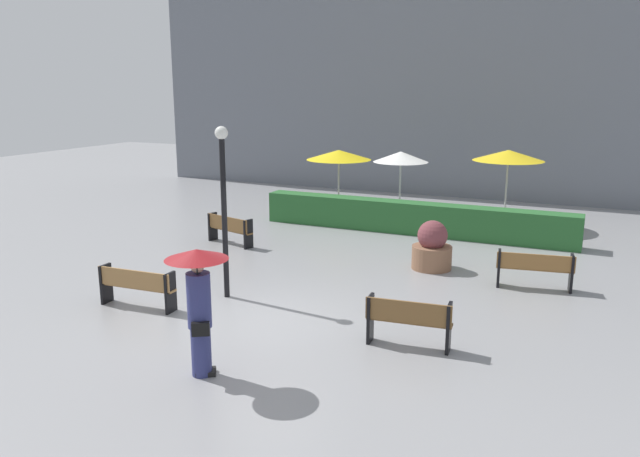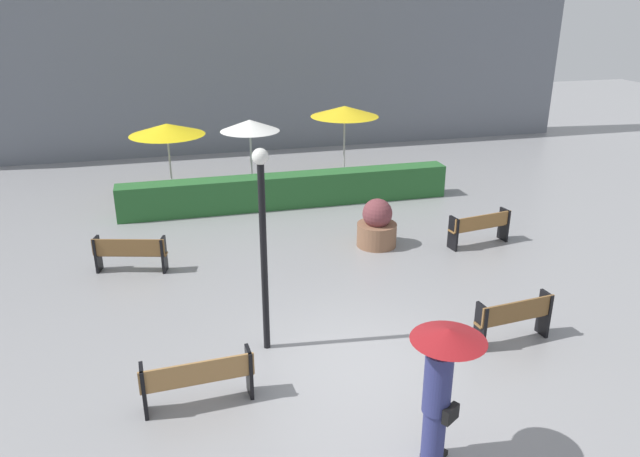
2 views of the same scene
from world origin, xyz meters
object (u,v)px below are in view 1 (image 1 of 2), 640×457
(patio_umbrella_white, at_px, (401,157))
(planter_pot, at_px, (432,248))
(pedestrian_with_umbrella, at_px, (199,294))
(lamp_post, at_px, (224,194))
(patio_umbrella_yellow, at_px, (339,155))
(bench_far_left, at_px, (229,228))
(bench_near_left, at_px, (136,285))
(bench_near_right, at_px, (409,319))
(bench_far_right, at_px, (535,268))
(patio_umbrella_yellow_far, at_px, (508,155))

(patio_umbrella_white, bearing_deg, planter_pot, -63.73)
(pedestrian_with_umbrella, bearing_deg, lamp_post, 117.16)
(patio_umbrella_white, bearing_deg, patio_umbrella_yellow, 167.41)
(pedestrian_with_umbrella, bearing_deg, bench_far_left, 119.91)
(pedestrian_with_umbrella, distance_m, patio_umbrella_white, 12.46)
(bench_near_left, relative_size, pedestrian_with_umbrella, 0.83)
(bench_near_right, relative_size, patio_umbrella_yellow, 0.66)
(bench_far_right, relative_size, patio_umbrella_white, 0.72)
(patio_umbrella_yellow, bearing_deg, bench_near_left, -89.56)
(pedestrian_with_umbrella, xyz_separation_m, patio_umbrella_white, (-0.67, 12.41, 0.84))
(bench_far_right, height_order, lamp_post, lamp_post)
(patio_umbrella_yellow_far, bearing_deg, bench_far_right, -75.70)
(pedestrian_with_umbrella, relative_size, patio_umbrella_yellow_far, 0.84)
(bench_near_left, xyz_separation_m, lamp_post, (1.31, 1.39, 1.80))
(bench_near_right, distance_m, planter_pot, 5.07)
(bench_far_left, bearing_deg, planter_pot, 0.59)
(bench_far_left, bearing_deg, patio_umbrella_white, 54.51)
(patio_umbrella_yellow, bearing_deg, lamp_post, -81.66)
(bench_far_right, bearing_deg, lamp_post, -150.86)
(bench_far_right, bearing_deg, patio_umbrella_yellow_far, 104.30)
(planter_pot, bearing_deg, bench_far_right, -13.78)
(planter_pot, height_order, patio_umbrella_white, patio_umbrella_white)
(bench_far_left, relative_size, lamp_post, 0.45)
(patio_umbrella_yellow, bearing_deg, patio_umbrella_yellow_far, 4.00)
(bench_far_right, distance_m, pedestrian_with_umbrella, 8.13)
(bench_far_left, xyz_separation_m, patio_umbrella_yellow_far, (6.91, 5.98, 1.83))
(bench_near_left, distance_m, pedestrian_with_umbrella, 3.79)
(bench_near_left, relative_size, lamp_post, 0.47)
(bench_near_right, height_order, patio_umbrella_yellow_far, patio_umbrella_yellow_far)
(bench_far_left, distance_m, patio_umbrella_yellow, 5.91)
(patio_umbrella_yellow, bearing_deg, bench_near_right, -60.94)
(patio_umbrella_yellow, relative_size, patio_umbrella_yellow_far, 0.92)
(pedestrian_with_umbrella, bearing_deg, patio_umbrella_yellow_far, 78.75)
(pedestrian_with_umbrella, xyz_separation_m, patio_umbrella_yellow_far, (2.66, 13.38, 0.95))
(bench_far_left, distance_m, patio_umbrella_yellow_far, 9.32)
(bench_near_left, xyz_separation_m, planter_pot, (4.85, 5.42, 0.03))
(pedestrian_with_umbrella, height_order, patio_umbrella_white, patio_umbrella_white)
(bench_far_left, relative_size, pedestrian_with_umbrella, 0.79)
(patio_umbrella_yellow, bearing_deg, bench_far_right, -39.35)
(bench_near_right, bearing_deg, lamp_post, 167.72)
(lamp_post, relative_size, patio_umbrella_yellow_far, 1.49)
(lamp_post, bearing_deg, bench_far_right, 29.14)
(patio_umbrella_white, bearing_deg, bench_far_left, -125.49)
(bench_far_right, bearing_deg, bench_near_left, -147.12)
(patio_umbrella_yellow_far, bearing_deg, pedestrian_with_umbrella, -101.25)
(bench_near_right, xyz_separation_m, planter_pot, (-0.90, 4.99, 0.00))
(bench_far_left, xyz_separation_m, lamp_post, (2.49, -3.96, 1.80))
(bench_far_left, height_order, planter_pot, planter_pot)
(lamp_post, bearing_deg, bench_far_left, 122.17)
(pedestrian_with_umbrella, height_order, patio_umbrella_yellow, patio_umbrella_yellow)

